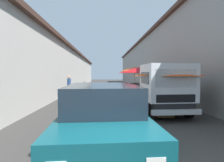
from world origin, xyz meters
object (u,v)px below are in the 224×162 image
(fruit_stall_near_right, at_px, (135,73))
(fruit_stall_mid_lane, at_px, (168,75))
(fruit_stall_far_right, at_px, (141,73))
(parked_scooter, at_px, (83,91))
(vendor_by_crates, at_px, (69,86))
(delivery_truck, at_px, (161,90))
(plastic_stool, at_px, (98,95))
(hatchback_car, at_px, (102,116))

(fruit_stall_near_right, bearing_deg, fruit_stall_mid_lane, -179.48)
(fruit_stall_far_right, distance_m, parked_scooter, 4.60)
(fruit_stall_mid_lane, relative_size, vendor_by_crates, 1.74)
(delivery_truck, bearing_deg, fruit_stall_near_right, -1.15)
(fruit_stall_near_right, bearing_deg, plastic_stool, 130.65)
(fruit_stall_mid_lane, xyz_separation_m, parked_scooter, (6.00, 4.18, -1.23))
(plastic_stool, bearing_deg, fruit_stall_mid_lane, -148.16)
(vendor_by_crates, distance_m, parked_scooter, 1.35)
(hatchback_car, bearing_deg, vendor_by_crates, 16.00)
(fruit_stall_far_right, bearing_deg, fruit_stall_near_right, -4.14)
(fruit_stall_far_right, bearing_deg, plastic_stool, 69.47)
(fruit_stall_far_right, height_order, fruit_stall_mid_lane, fruit_stall_far_right)
(fruit_stall_far_right, relative_size, fruit_stall_near_right, 1.10)
(hatchback_car, bearing_deg, fruit_stall_near_right, -13.62)
(hatchback_car, xyz_separation_m, plastic_stool, (8.06, 0.39, -0.41))
(fruit_stall_far_right, distance_m, hatchback_car, 7.49)
(fruit_stall_far_right, xyz_separation_m, hatchback_car, (-7.05, 2.31, -1.03))
(hatchback_car, height_order, vendor_by_crates, vendor_by_crates)
(vendor_by_crates, relative_size, parked_scooter, 0.97)
(vendor_by_crates, bearing_deg, hatchback_car, -164.00)
(fruit_stall_near_right, bearing_deg, hatchback_car, 166.38)
(hatchback_car, distance_m, vendor_by_crates, 8.57)
(plastic_stool, bearing_deg, hatchback_car, -177.21)
(fruit_stall_near_right, bearing_deg, delivery_truck, 178.85)
(parked_scooter, bearing_deg, delivery_truck, -145.33)
(fruit_stall_far_right, relative_size, delivery_truck, 0.54)
(fruit_stall_mid_lane, xyz_separation_m, delivery_truck, (0.26, 0.21, -0.64))
(parked_scooter, bearing_deg, vendor_by_crates, 139.19)
(parked_scooter, height_order, plastic_stool, parked_scooter)
(fruit_stall_mid_lane, distance_m, plastic_stool, 5.90)
(fruit_stall_mid_lane, height_order, vendor_by_crates, fruit_stall_mid_lane)
(fruit_stall_near_right, distance_m, hatchback_car, 10.97)
(fruit_stall_near_right, height_order, delivery_truck, fruit_stall_near_right)
(fruit_stall_mid_lane, relative_size, plastic_stool, 6.49)
(vendor_by_crates, relative_size, plastic_stool, 3.73)
(vendor_by_crates, bearing_deg, plastic_stool, -95.00)
(fruit_stall_far_right, xyz_separation_m, fruit_stall_mid_lane, (-3.87, -0.32, -0.10))
(delivery_truck, xyz_separation_m, vendor_by_crates, (4.79, 4.79, -0.10))
(fruit_stall_far_right, height_order, fruit_stall_near_right, fruit_stall_near_right)
(fruit_stall_mid_lane, distance_m, delivery_truck, 0.72)
(delivery_truck, distance_m, parked_scooter, 7.00)
(fruit_stall_mid_lane, relative_size, fruit_stall_near_right, 1.14)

